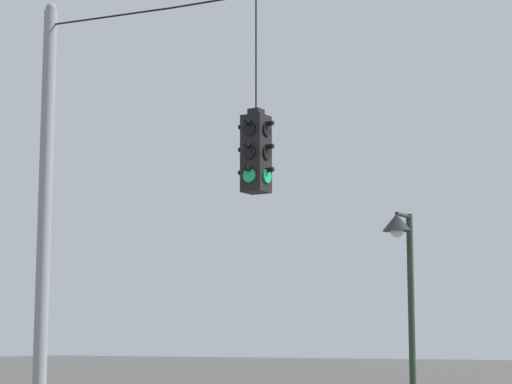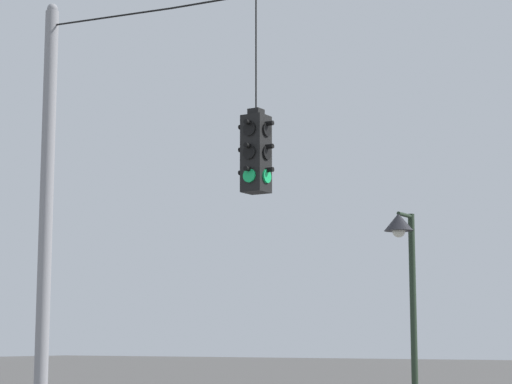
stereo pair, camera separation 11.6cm
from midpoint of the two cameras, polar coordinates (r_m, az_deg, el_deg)
The scene contains 3 objects.
utility_pole_left at distance 16.86m, azimuth -11.75°, elevation -2.43°, with size 0.23×0.23×7.96m.
traffic_light_over_intersection at distance 14.51m, azimuth 0.23°, elevation 2.29°, with size 0.58×0.58×2.99m.
street_lamp at distance 18.17m, azimuth 8.67°, elevation -4.32°, with size 0.53×0.90×4.55m.
Camera 2 is at (2.73, -12.34, 2.25)m, focal length 70.00 mm.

